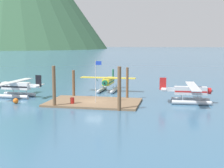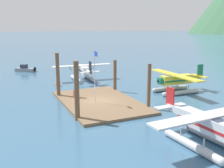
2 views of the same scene
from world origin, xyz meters
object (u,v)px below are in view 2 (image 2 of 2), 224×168
at_px(mooring_buoy, 58,84).
at_px(boat_grey_open_sw, 25,69).
at_px(seaplane_silver_stbd_fwd, 205,127).
at_px(seaplane_white_port_fwd, 83,72).
at_px(seaplane_yellow_bow_centre, 176,82).
at_px(fuel_drum, 76,94).
at_px(flagpole, 95,70).

height_order(mooring_buoy, boat_grey_open_sw, boat_grey_open_sw).
bearing_deg(seaplane_silver_stbd_fwd, seaplane_white_port_fwd, -178.90).
relative_size(mooring_buoy, seaplane_yellow_bow_centre, 0.08).
distance_m(fuel_drum, seaplane_silver_stbd_fwd, 17.83).
height_order(fuel_drum, boat_grey_open_sw, boat_grey_open_sw).
bearing_deg(seaplane_white_port_fwd, seaplane_silver_stbd_fwd, 1.10).
distance_m(flagpole, seaplane_silver_stbd_fwd, 14.51).
bearing_deg(mooring_buoy, flagpole, 8.30).
xyz_separation_m(mooring_buoy, seaplane_yellow_bow_centre, (11.20, 14.35, 1.17)).
xyz_separation_m(flagpole, boat_grey_open_sw, (-28.97, -5.00, -3.72)).
height_order(seaplane_white_port_fwd, boat_grey_open_sw, seaplane_white_port_fwd).
relative_size(seaplane_white_port_fwd, boat_grey_open_sw, 2.49).
height_order(mooring_buoy, seaplane_silver_stbd_fwd, seaplane_silver_stbd_fwd).
bearing_deg(fuel_drum, seaplane_white_port_fwd, 157.59).
distance_m(flagpole, boat_grey_open_sw, 29.63).
xyz_separation_m(flagpole, seaplane_white_port_fwd, (-14.82, 3.28, -2.63)).
bearing_deg(fuel_drum, seaplane_yellow_bow_centre, 80.61).
bearing_deg(seaplane_yellow_bow_centre, seaplane_white_port_fwd, -146.20).
height_order(flagpole, seaplane_yellow_bow_centre, flagpole).
bearing_deg(fuel_drum, seaplane_silver_stbd_fwd, 17.37).
distance_m(seaplane_white_port_fwd, boat_grey_open_sw, 16.42).
bearing_deg(seaplane_silver_stbd_fwd, seaplane_yellow_bow_centre, 149.20).
bearing_deg(mooring_buoy, seaplane_silver_stbd_fwd, 12.21).
height_order(fuel_drum, seaplane_yellow_bow_centre, seaplane_yellow_bow_centre).
xyz_separation_m(flagpole, fuel_drum, (-3.26, -1.49, -3.47)).
height_order(seaplane_silver_stbd_fwd, boat_grey_open_sw, seaplane_silver_stbd_fwd).
xyz_separation_m(flagpole, seaplane_yellow_bow_centre, (-0.93, 12.58, -2.63)).
xyz_separation_m(fuel_drum, seaplane_silver_stbd_fwd, (17.00, 5.32, 0.84)).
xyz_separation_m(seaplane_yellow_bow_centre, boat_grey_open_sw, (-28.03, -17.57, -1.09)).
bearing_deg(fuel_drum, flagpole, 24.56).
relative_size(fuel_drum, seaplane_yellow_bow_centre, 0.08).
height_order(flagpole, seaplane_white_port_fwd, flagpole).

